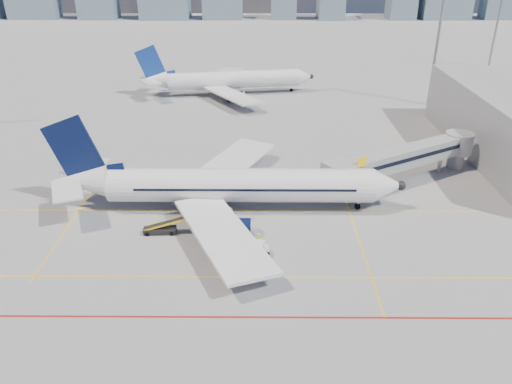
% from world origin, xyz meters
% --- Properties ---
extents(ground, '(420.00, 420.00, 0.00)m').
position_xyz_m(ground, '(0.00, 0.00, 0.00)').
color(ground, gray).
rests_on(ground, ground).
extents(apron_markings, '(90.00, 35.12, 0.01)m').
position_xyz_m(apron_markings, '(-0.58, -3.91, 0.01)').
color(apron_markings, '#E9B50C').
rests_on(apron_markings, ground).
extents(jet_bridge, '(23.55, 15.78, 6.30)m').
position_xyz_m(jet_bridge, '(23.51, 16.91, 3.74)').
color(jet_bridge, '#909398').
rests_on(jet_bridge, ground).
extents(terminal_block, '(10.00, 42.00, 10.00)m').
position_xyz_m(terminal_block, '(39.95, 26.00, 5.00)').
color(terminal_block, '#909398').
rests_on(terminal_block, ground).
extents(floodlight_mast_ne, '(3.20, 0.61, 25.45)m').
position_xyz_m(floodlight_mast_ne, '(38.00, 55.00, 13.59)').
color(floodlight_mast_ne, gray).
rests_on(floodlight_mast_ne, ground).
extents(floodlight_mast_far, '(3.20, 0.61, 25.45)m').
position_xyz_m(floodlight_mast_far, '(65.00, 90.00, 13.59)').
color(floodlight_mast_far, gray).
rests_on(floodlight_mast_far, ground).
extents(main_aircraft, '(43.93, 38.29, 12.80)m').
position_xyz_m(main_aircraft, '(-1.48, 8.57, 3.22)').
color(main_aircraft, silver).
rests_on(main_aircraft, ground).
extents(second_aircraft, '(38.82, 33.60, 11.39)m').
position_xyz_m(second_aircraft, '(-4.63, 62.35, 3.22)').
color(second_aircraft, silver).
rests_on(second_aircraft, ground).
extents(baggage_tug, '(2.42, 1.93, 1.49)m').
position_xyz_m(baggage_tug, '(2.54, -1.96, 0.71)').
color(baggage_tug, silver).
rests_on(baggage_tug, ground).
extents(cargo_dolly, '(3.75, 2.31, 1.91)m').
position_xyz_m(cargo_dolly, '(1.59, -2.36, 1.05)').
color(cargo_dolly, black).
rests_on(cargo_dolly, ground).
extents(belt_loader, '(5.32, 1.59, 2.16)m').
position_xyz_m(belt_loader, '(-8.63, 2.53, 0.56)').
color(belt_loader, black).
rests_on(belt_loader, ground).
extents(ramp_worker, '(0.48, 0.70, 1.86)m').
position_xyz_m(ramp_worker, '(2.69, -0.53, 0.93)').
color(ramp_worker, '#FFF61A').
rests_on(ramp_worker, ground).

